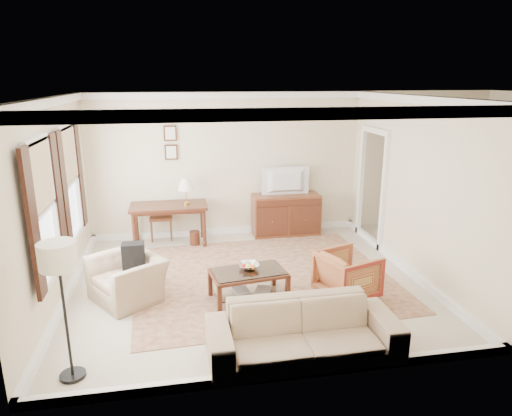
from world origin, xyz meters
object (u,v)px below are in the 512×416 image
object	(u,v)px
club_armchair	(127,271)
sofa	(304,323)
coffee_table	(248,277)
tv	(287,173)
striped_armchair	(348,273)
sideboard	(286,215)
writing_desk	(169,210)

from	to	relation	value
club_armchair	sofa	xyz separation A→B (m)	(2.13, -1.86, -0.00)
coffee_table	tv	bearing A→B (deg)	65.57
tv	striped_armchair	distance (m)	3.08
sideboard	sofa	xyz separation A→B (m)	(-0.85, -4.29, 0.01)
writing_desk	club_armchair	xyz separation A→B (m)	(-0.61, -2.26, -0.25)
striped_armchair	club_armchair	distance (m)	3.23
club_armchair	sofa	world-z (taller)	club_armchair
coffee_table	sofa	xyz separation A→B (m)	(0.40, -1.53, 0.08)
sideboard	club_armchair	distance (m)	3.85
tv	striped_armchair	world-z (taller)	tv
sofa	coffee_table	bearing A→B (deg)	104.13
striped_armchair	sofa	world-z (taller)	sofa
sofa	tv	bearing A→B (deg)	78.40
tv	club_armchair	world-z (taller)	tv
sofa	writing_desk	bearing A→B (deg)	109.96
striped_armchair	club_armchair	bearing A→B (deg)	62.06
sofa	striped_armchair	bearing A→B (deg)	51.39
sideboard	striped_armchair	size ratio (longest dim) A/B	1.77
tv	striped_armchair	bearing A→B (deg)	94.02
writing_desk	coffee_table	size ratio (longest dim) A/B	1.27
tv	striped_armchair	size ratio (longest dim) A/B	1.20
writing_desk	striped_armchair	size ratio (longest dim) A/B	1.88
writing_desk	sofa	world-z (taller)	sofa
club_armchair	sideboard	bearing A→B (deg)	95.55
coffee_table	club_armchair	bearing A→B (deg)	169.24
club_armchair	tv	bearing A→B (deg)	95.32
club_armchair	coffee_table	bearing A→B (deg)	45.61
tv	sideboard	bearing A→B (deg)	-90.00
writing_desk	tv	world-z (taller)	tv
sideboard	striped_armchair	bearing A→B (deg)	-86.01
writing_desk	striped_armchair	world-z (taller)	writing_desk
sideboard	striped_armchair	xyz separation A→B (m)	(0.21, -2.95, -0.03)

